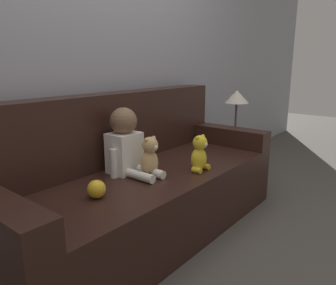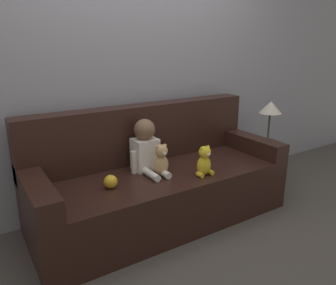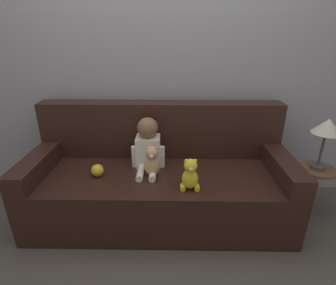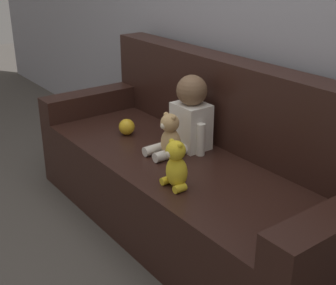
{
  "view_description": "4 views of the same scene",
  "coord_description": "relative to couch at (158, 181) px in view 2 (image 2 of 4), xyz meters",
  "views": [
    {
      "loc": [
        -1.48,
        -1.37,
        1.12
      ],
      "look_at": [
        0.14,
        -0.06,
        0.61
      ],
      "focal_mm": 35.0,
      "sensor_mm": 36.0,
      "label": 1
    },
    {
      "loc": [
        -1.28,
        -2.1,
        1.43
      ],
      "look_at": [
        0.05,
        -0.02,
        0.67
      ],
      "focal_mm": 35.0,
      "sensor_mm": 36.0,
      "label": 2
    },
    {
      "loc": [
        0.1,
        -1.86,
        1.47
      ],
      "look_at": [
        0.07,
        -0.01,
        0.69
      ],
      "focal_mm": 28.0,
      "sensor_mm": 36.0,
      "label": 3
    },
    {
      "loc": [
        1.78,
        -1.45,
        1.49
      ],
      "look_at": [
        0.01,
        -0.14,
        0.56
      ],
      "focal_mm": 50.0,
      "sensor_mm": 36.0,
      "label": 4
    }
  ],
  "objects": [
    {
      "name": "wall_back",
      "position": [
        0.0,
        0.43,
        0.98
      ],
      "size": [
        8.0,
        0.05,
        2.6
      ],
      "color": "#93939E",
      "rests_on": "ground_plane"
    },
    {
      "name": "side_table",
      "position": [
        1.28,
        -0.02,
        0.34
      ],
      "size": [
        0.29,
        0.29,
        0.87
      ],
      "color": "brown",
      "rests_on": "ground_plane"
    },
    {
      "name": "ground_plane",
      "position": [
        0.0,
        -0.06,
        -0.32
      ],
      "size": [
        12.0,
        12.0,
        0.0
      ],
      "primitive_type": "plane",
      "color": "#4C4742"
    },
    {
      "name": "couch",
      "position": [
        0.0,
        0.0,
        0.0
      ],
      "size": [
        2.08,
        0.81,
        0.92
      ],
      "color": "black",
      "rests_on": "ground_plane"
    },
    {
      "name": "toy_ball",
      "position": [
        -0.48,
        -0.15,
        0.17
      ],
      "size": [
        0.1,
        0.1,
        0.1
      ],
      "color": "gold",
      "rests_on": "couch"
    },
    {
      "name": "plush_toy_side",
      "position": [
        0.23,
        -0.31,
        0.23
      ],
      "size": [
        0.14,
        0.11,
        0.24
      ],
      "color": "yellow",
      "rests_on": "couch"
    },
    {
      "name": "person_baby",
      "position": [
        -0.1,
        0.02,
        0.3
      ],
      "size": [
        0.27,
        0.37,
        0.42
      ],
      "color": "white",
      "rests_on": "couch"
    },
    {
      "name": "teddy_bear_brown",
      "position": [
        -0.05,
        -0.14,
        0.24
      ],
      "size": [
        0.12,
        0.11,
        0.25
      ],
      "color": "tan",
      "rests_on": "couch"
    }
  ]
}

